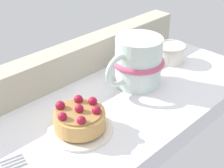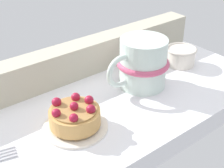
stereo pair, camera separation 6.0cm
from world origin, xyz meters
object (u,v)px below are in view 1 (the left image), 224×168
object	(u,v)px
dessert_plate	(80,128)
coffee_mug	(137,62)
raspberry_tart	(80,118)
sugar_bowl	(171,52)

from	to	relation	value
dessert_plate	coffee_mug	size ratio (longest dim) A/B	0.77
dessert_plate	raspberry_tart	size ratio (longest dim) A/B	1.29
dessert_plate	raspberry_tart	xyz separation A→B (cm)	(0.01, 0.02, 2.22)
raspberry_tart	sugar_bowl	world-z (taller)	raspberry_tart
dessert_plate	sugar_bowl	world-z (taller)	sugar_bowl
raspberry_tart	coffee_mug	distance (cm)	19.07
coffee_mug	dessert_plate	bearing A→B (deg)	-169.02
coffee_mug	sugar_bowl	size ratio (longest dim) A/B	2.06
dessert_plate	raspberry_tart	world-z (taller)	raspberry_tart
coffee_mug	raspberry_tart	bearing A→B (deg)	-169.09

